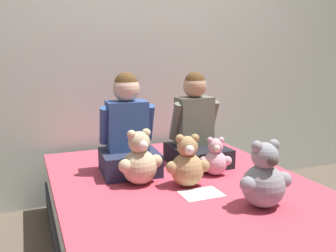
% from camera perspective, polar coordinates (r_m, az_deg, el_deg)
% --- Properties ---
extents(wall_behind_bed, '(8.00, 0.06, 2.50)m').
position_cam_1_polar(wall_behind_bed, '(2.82, -6.06, 13.76)').
color(wall_behind_bed, beige).
rests_on(wall_behind_bed, ground_plane).
extents(bed, '(1.39, 1.87, 0.43)m').
position_cam_1_polar(bed, '(2.06, 2.86, -15.02)').
color(bed, '#2D2D33').
rests_on(bed, ground_plane).
extents(child_on_left, '(0.35, 0.34, 0.60)m').
position_cam_1_polar(child_on_left, '(2.14, -6.45, -1.15)').
color(child_on_left, '#282D47').
rests_on(child_on_left, bed).
extents(child_on_right, '(0.34, 0.38, 0.60)m').
position_cam_1_polar(child_on_right, '(2.31, 4.50, -0.67)').
color(child_on_right, black).
rests_on(child_on_right, bed).
extents(teddy_bear_held_by_left_child, '(0.26, 0.19, 0.31)m').
position_cam_1_polar(teddy_bear_held_by_left_child, '(1.96, -4.58, -5.66)').
color(teddy_bear_held_by_left_child, '#D1B78E').
rests_on(teddy_bear_held_by_left_child, bed).
extents(teddy_bear_held_by_right_child, '(0.18, 0.14, 0.23)m').
position_cam_1_polar(teddy_bear_held_by_right_child, '(2.12, 7.59, -5.29)').
color(teddy_bear_held_by_right_child, '#DBA3B2').
rests_on(teddy_bear_held_by_right_child, bed).
extents(teddy_bear_between_children, '(0.24, 0.18, 0.29)m').
position_cam_1_polar(teddy_bear_between_children, '(1.92, 3.12, -6.18)').
color(teddy_bear_between_children, tan).
rests_on(teddy_bear_between_children, bed).
extents(teddy_bear_at_foot_of_bed, '(0.27, 0.20, 0.32)m').
position_cam_1_polar(teddy_bear_at_foot_of_bed, '(1.72, 15.13, -8.23)').
color(teddy_bear_at_foot_of_bed, '#939399').
rests_on(teddy_bear_at_foot_of_bed, bed).
extents(sign_card, '(0.21, 0.15, 0.00)m').
position_cam_1_polar(sign_card, '(1.86, 5.35, -10.78)').
color(sign_card, white).
rests_on(sign_card, bed).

